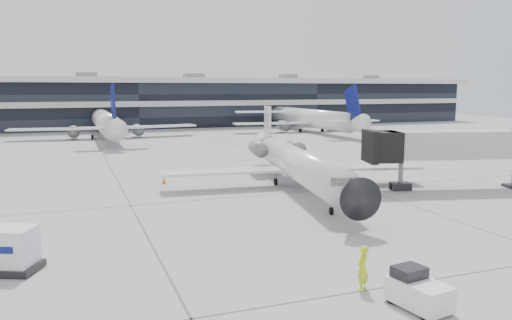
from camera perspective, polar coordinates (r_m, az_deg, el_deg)
name	(u,v)px	position (r m, az deg, el deg)	size (l,w,h in m)	color
ground	(254,196)	(41.33, -0.19, -4.12)	(220.00, 220.00, 0.00)	gray
terminal	(133,105)	(120.75, -13.89, 6.15)	(170.00, 22.00, 10.00)	black
bg_jet_center	(106,138)	(93.48, -16.72, 2.44)	(32.00, 40.00, 9.60)	silver
bg_jet_right	(307,131)	(104.02, 5.86, 3.30)	(32.00, 40.00, 9.60)	silver
regional_jet	(295,161)	(44.83, 4.42, -0.14)	(23.67, 29.51, 6.84)	silver
jet_bridge	(468,145)	(47.52, 23.06, 1.58)	(16.42, 6.97, 5.32)	silver
ramp_worker	(362,268)	(22.81, 12.08, -11.99)	(0.74, 0.49, 2.04)	#CBE818
baggage_tug	(417,291)	(21.84, 17.97, -14.03)	(1.85, 2.68, 1.57)	white
cargo_uld	(10,250)	(27.18, -26.33, -9.23)	(3.18, 2.85, 2.14)	black
traffic_cone	(164,181)	(47.18, -10.47, -2.36)	(0.53, 0.53, 0.60)	#E2520B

